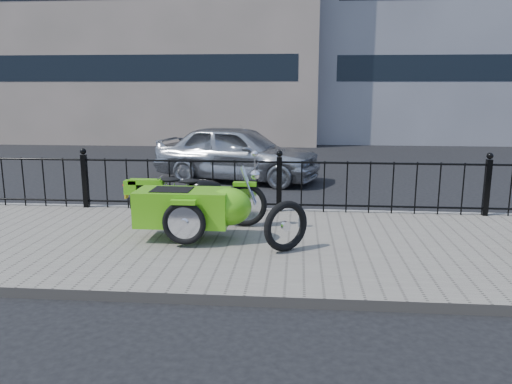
{
  "coord_description": "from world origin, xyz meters",
  "views": [
    {
      "loc": [
        0.34,
        -7.23,
        2.24
      ],
      "look_at": [
        -0.28,
        -0.1,
        0.75
      ],
      "focal_mm": 35.0,
      "sensor_mm": 36.0,
      "label": 1
    }
  ],
  "objects": [
    {
      "name": "ground",
      "position": [
        0.0,
        0.0,
        0.0
      ],
      "size": [
        120.0,
        120.0,
        0.0
      ],
      "primitive_type": "plane",
      "color": "black",
      "rests_on": "ground"
    },
    {
      "name": "sidewalk",
      "position": [
        0.0,
        -0.5,
        0.06
      ],
      "size": [
        30.0,
        3.8,
        0.12
      ],
      "primitive_type": "cube",
      "color": "slate",
      "rests_on": "ground"
    },
    {
      "name": "curb",
      "position": [
        0.0,
        1.44,
        0.06
      ],
      "size": [
        30.0,
        0.1,
        0.12
      ],
      "primitive_type": "cube",
      "color": "gray",
      "rests_on": "ground"
    },
    {
      "name": "iron_fence",
      "position": [
        0.0,
        1.3,
        0.59
      ],
      "size": [
        14.11,
        0.11,
        1.08
      ],
      "color": "black",
      "rests_on": "sidewalk"
    },
    {
      "name": "building_tan",
      "position": [
        -6.0,
        15.99,
        6.0
      ],
      "size": [
        14.0,
        8.01,
        12.0
      ],
      "color": "gray",
      "rests_on": "ground"
    },
    {
      "name": "motorcycle_sidecar",
      "position": [
        -1.11,
        -0.35,
        0.59
      ],
      "size": [
        2.28,
        1.48,
        0.98
      ],
      "color": "black",
      "rests_on": "sidewalk"
    },
    {
      "name": "spare_tire",
      "position": [
        0.18,
        -0.89,
        0.46
      ],
      "size": [
        0.6,
        0.5,
        0.68
      ],
      "primitive_type": "torus",
      "rotation": [
        1.57,
        0.0,
        0.66
      ],
      "color": "black",
      "rests_on": "sidewalk"
    },
    {
      "name": "sedan_car",
      "position": [
        -1.17,
        4.83,
        0.69
      ],
      "size": [
        4.33,
        2.63,
        1.38
      ],
      "primitive_type": "imported",
      "rotation": [
        0.0,
        0.0,
        1.31
      ],
      "color": "#A7A9AE",
      "rests_on": "ground"
    }
  ]
}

